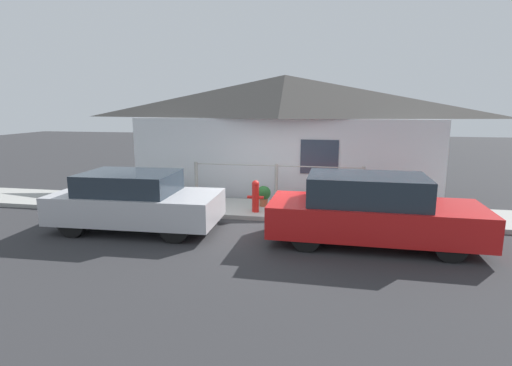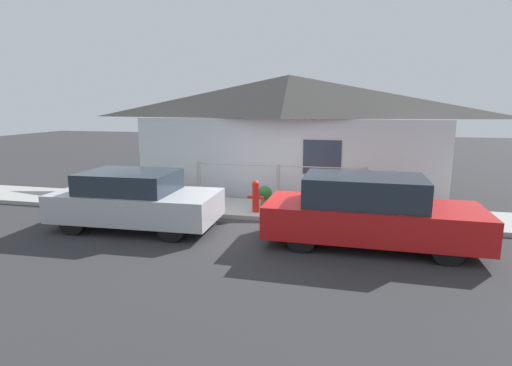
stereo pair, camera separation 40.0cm
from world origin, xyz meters
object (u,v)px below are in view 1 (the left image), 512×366
at_px(car_left, 135,201).
at_px(potted_plant_near_hydrant, 264,194).
at_px(fire_hydrant, 256,195).
at_px(potted_plant_by_fence, 168,190).
at_px(car_right, 372,211).

relative_size(car_left, potted_plant_near_hydrant, 6.82).
relative_size(fire_hydrant, potted_plant_near_hydrant, 1.48).
height_order(potted_plant_near_hydrant, potted_plant_by_fence, potted_plant_near_hydrant).
height_order(car_left, car_right, car_right).
bearing_deg(car_left, potted_plant_near_hydrant, 39.08).
bearing_deg(fire_hydrant, potted_plant_by_fence, 160.62).
height_order(car_left, fire_hydrant, car_left).
relative_size(potted_plant_near_hydrant, potted_plant_by_fence, 1.13).
distance_m(car_left, fire_hydrant, 2.98).
relative_size(fire_hydrant, potted_plant_by_fence, 1.67).
height_order(car_right, potted_plant_near_hydrant, car_right).
bearing_deg(car_right, fire_hydrant, 150.35).
bearing_deg(fire_hydrant, car_right, -30.56).
distance_m(fire_hydrant, potted_plant_near_hydrant, 0.65).
relative_size(car_right, fire_hydrant, 5.16).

